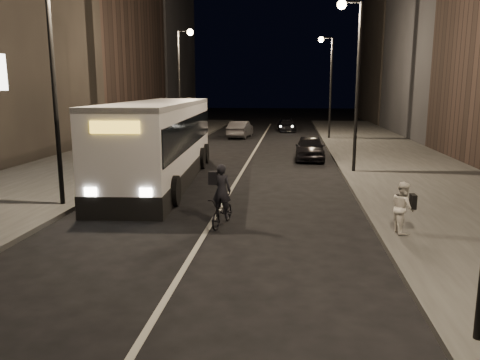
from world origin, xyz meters
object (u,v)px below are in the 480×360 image
(pedestrian_woman, at_px, (403,207))
(streetlight_left_far, at_px, (182,72))
(car_far, at_px, (287,125))
(streetlight_left_near, at_px, (59,53))
(city_bus, at_px, (161,138))
(streetlight_right_mid, at_px, (353,64))
(car_near, at_px, (310,148))
(car_mid, at_px, (240,129))
(streetlight_right_far, at_px, (328,74))
(cyclist_on_bicycle, at_px, (222,205))

(pedestrian_woman, bearing_deg, streetlight_left_far, 20.08)
(streetlight_left_far, relative_size, car_far, 1.98)
(streetlight_left_near, distance_m, city_bus, 6.58)
(streetlight_left_far, distance_m, city_bus, 13.27)
(streetlight_right_mid, xyz_separation_m, car_near, (-1.73, 4.54, -4.64))
(streetlight_left_far, bearing_deg, car_mid, 63.37)
(streetlight_right_far, relative_size, car_near, 1.92)
(cyclist_on_bicycle, xyz_separation_m, car_near, (3.20, 14.14, 0.06))
(pedestrian_woman, distance_m, car_near, 14.91)
(streetlight_right_mid, bearing_deg, pedestrian_woman, -88.23)
(streetlight_left_near, relative_size, car_near, 1.92)
(city_bus, height_order, cyclist_on_bicycle, city_bus)
(streetlight_left_near, xyz_separation_m, streetlight_left_far, (0.00, 18.00, 0.00))
(cyclist_on_bicycle, relative_size, car_far, 0.48)
(streetlight_left_far, bearing_deg, cyclist_on_bicycle, -73.70)
(city_bus, bearing_deg, cyclist_on_bicycle, -64.77)
(streetlight_left_near, bearing_deg, streetlight_left_far, 90.00)
(car_mid, distance_m, car_far, 7.59)
(streetlight_left_far, bearing_deg, streetlight_right_far, 29.36)
(streetlight_left_near, relative_size, car_mid, 1.86)
(city_bus, distance_m, cyclist_on_bicycle, 8.01)
(pedestrian_woman, distance_m, car_mid, 28.06)
(streetlight_left_far, xyz_separation_m, car_near, (8.93, -5.46, -4.64))
(streetlight_right_far, bearing_deg, streetlight_left_far, -150.64)
(city_bus, xyz_separation_m, pedestrian_woman, (9.09, -7.53, -1.07))
(cyclist_on_bicycle, bearing_deg, city_bus, 129.77)
(city_bus, height_order, car_mid, city_bus)
(streetlight_left_near, relative_size, city_bus, 0.60)
(streetlight_left_far, distance_m, pedestrian_woman, 23.44)
(streetlight_right_mid, distance_m, streetlight_right_far, 16.00)
(streetlight_left_far, bearing_deg, car_far, 61.11)
(streetlight_right_mid, height_order, streetlight_right_far, same)
(streetlight_right_far, distance_m, cyclist_on_bicycle, 26.49)
(streetlight_right_mid, height_order, car_near, streetlight_right_mid)
(streetlight_right_far, height_order, pedestrian_woman, streetlight_right_far)
(cyclist_on_bicycle, bearing_deg, streetlight_left_far, 117.00)
(streetlight_right_far, relative_size, car_far, 1.98)
(streetlight_left_near, height_order, streetlight_left_far, same)
(cyclist_on_bicycle, distance_m, car_near, 14.50)
(streetlight_right_mid, relative_size, city_bus, 0.60)
(car_near, bearing_deg, city_bus, -133.14)
(car_far, bearing_deg, pedestrian_woman, -90.17)
(streetlight_left_far, xyz_separation_m, car_far, (7.34, 13.30, -4.77))
(cyclist_on_bicycle, xyz_separation_m, car_far, (1.61, 32.89, -0.07))
(streetlight_left_near, bearing_deg, car_mid, 82.17)
(cyclist_on_bicycle, bearing_deg, pedestrian_woman, 3.93)
(car_near, xyz_separation_m, car_far, (-1.59, 18.75, -0.13))
(streetlight_right_mid, height_order, streetlight_left_near, same)
(streetlight_left_near, bearing_deg, streetlight_right_far, 66.04)
(streetlight_left_far, distance_m, car_near, 11.45)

